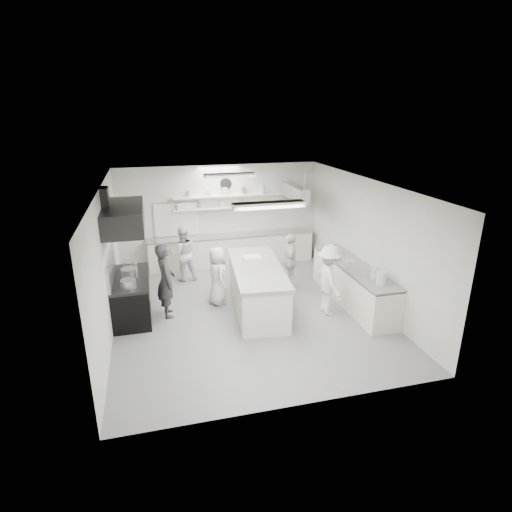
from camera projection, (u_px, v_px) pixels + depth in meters
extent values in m
cube|color=gray|center=(246.00, 311.00, 9.92)|extent=(6.00, 7.00, 0.02)
cube|color=silver|center=(245.00, 184.00, 8.91)|extent=(6.00, 7.00, 0.02)
cube|color=silver|center=(220.00, 215.00, 12.61)|extent=(6.00, 0.04, 3.00)
cube|color=silver|center=(299.00, 323.00, 6.22)|extent=(6.00, 0.04, 3.00)
cube|color=silver|center=(107.00, 262.00, 8.71)|extent=(0.04, 7.00, 3.00)
cube|color=silver|center=(366.00, 241.00, 10.12)|extent=(0.04, 7.00, 3.00)
cube|color=black|center=(132.00, 298.00, 9.52)|extent=(0.80, 1.80, 0.90)
cube|color=black|center=(123.00, 217.00, 8.89)|extent=(0.85, 2.00, 0.50)
cube|color=white|center=(232.00, 250.00, 12.75)|extent=(5.00, 0.60, 0.92)
cube|color=white|center=(243.00, 206.00, 12.57)|extent=(4.20, 0.26, 0.04)
cube|color=white|center=(243.00, 195.00, 12.46)|extent=(4.20, 0.26, 0.04)
cube|color=black|center=(177.00, 219.00, 12.30)|extent=(1.30, 0.04, 1.00)
cylinder|color=white|center=(226.00, 184.00, 12.31)|extent=(0.32, 0.05, 0.32)
cube|color=white|center=(353.00, 284.00, 10.20)|extent=(0.74, 3.30, 0.94)
cube|color=#B7B7B7|center=(295.00, 192.00, 11.81)|extent=(0.30, 1.60, 0.40)
cube|color=white|center=(269.00, 205.00, 7.29)|extent=(1.30, 0.25, 0.10)
cube|color=white|center=(229.00, 175.00, 10.58)|extent=(1.30, 0.25, 0.10)
cube|color=white|center=(257.00, 289.00, 9.84)|extent=(1.31, 2.88, 1.03)
cylinder|color=#B7B7B7|center=(129.00, 274.00, 9.36)|extent=(0.36, 0.36, 0.24)
imported|color=#343435|center=(166.00, 280.00, 9.40)|extent=(0.47, 0.67, 1.74)
imported|color=silver|center=(183.00, 254.00, 11.44)|extent=(0.79, 0.64, 1.54)
imported|color=silver|center=(217.00, 276.00, 10.06)|extent=(0.56, 0.77, 1.45)
imported|color=silver|center=(290.00, 261.00, 10.95)|extent=(0.68, 0.95, 1.49)
imported|color=silver|center=(330.00, 280.00, 9.51)|extent=(0.65, 1.09, 1.67)
imported|color=#B7B7B7|center=(252.00, 267.00, 9.65)|extent=(0.27, 0.27, 0.06)
imported|color=white|center=(263.00, 268.00, 9.63)|extent=(0.23, 0.23, 0.06)
imported|color=white|center=(350.00, 262.00, 10.23)|extent=(0.23, 0.23, 0.05)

